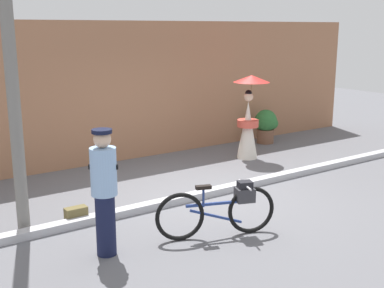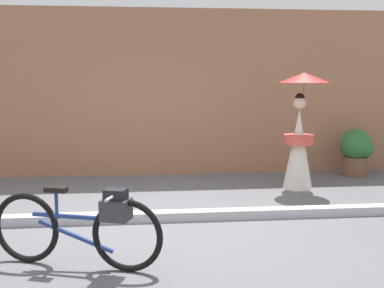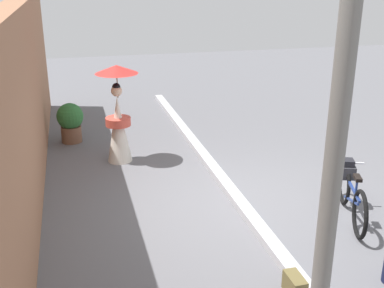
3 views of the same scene
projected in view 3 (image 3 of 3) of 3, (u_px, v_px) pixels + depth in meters
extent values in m
plane|color=slate|center=(238.00, 204.00, 7.76)|extent=(30.00, 30.00, 0.00)
cube|color=#9E6B4C|center=(14.00, 129.00, 6.47)|extent=(14.00, 0.40, 3.09)
cube|color=#B2B2B7|center=(238.00, 201.00, 7.74)|extent=(14.00, 0.20, 0.12)
torus|color=black|center=(344.00, 183.00, 7.69)|extent=(0.69, 0.29, 0.71)
torus|color=black|center=(360.00, 214.00, 6.69)|extent=(0.69, 0.29, 0.71)
cube|color=navy|center=(353.00, 189.00, 7.14)|extent=(0.85, 0.33, 0.04)
cube|color=navy|center=(351.00, 200.00, 7.21)|extent=(0.74, 0.29, 0.28)
cylinder|color=navy|center=(356.00, 187.00, 6.92)|extent=(0.03, 0.03, 0.29)
cube|color=black|center=(358.00, 178.00, 6.87)|extent=(0.24, 0.16, 0.05)
cylinder|color=silver|center=(348.00, 163.00, 7.46)|extent=(0.19, 0.46, 0.03)
cube|color=#333338|center=(347.00, 171.00, 7.51)|extent=(0.32, 0.29, 0.20)
cube|color=black|center=(348.00, 164.00, 7.46)|extent=(0.24, 0.22, 0.14)
cone|color=silver|center=(119.00, 129.00, 9.31)|extent=(0.48, 0.48, 1.32)
cylinder|color=#D14C3D|center=(118.00, 121.00, 9.26)|extent=(0.49, 0.49, 0.16)
sphere|color=beige|center=(116.00, 91.00, 9.05)|extent=(0.21, 0.21, 0.21)
sphere|color=black|center=(116.00, 87.00, 9.03)|extent=(0.16, 0.16, 0.16)
cylinder|color=olive|center=(117.00, 84.00, 9.06)|extent=(0.02, 0.02, 0.55)
cone|color=red|center=(116.00, 69.00, 8.97)|extent=(0.82, 0.82, 0.16)
cylinder|color=brown|center=(72.00, 134.00, 10.53)|extent=(0.44, 0.44, 0.36)
sphere|color=#2D6B33|center=(70.00, 116.00, 10.39)|extent=(0.58, 0.58, 0.58)
sphere|color=#2D6B33|center=(74.00, 117.00, 10.57)|extent=(0.32, 0.32, 0.32)
cube|color=brown|center=(295.00, 285.00, 5.55)|extent=(0.34, 0.17, 0.25)
cube|color=brown|center=(299.00, 280.00, 5.54)|extent=(0.29, 0.06, 0.09)
cylinder|color=slate|center=(339.00, 117.00, 4.05)|extent=(0.18, 0.18, 4.80)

